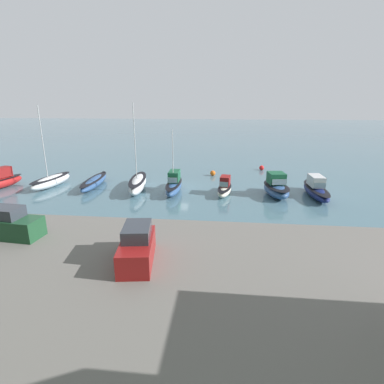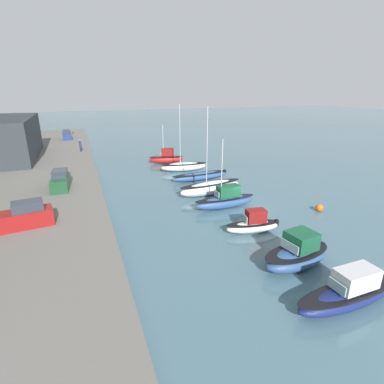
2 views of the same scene
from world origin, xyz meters
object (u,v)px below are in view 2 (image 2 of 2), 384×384
at_px(parked_car_2, 67,135).
at_px(dog_on_quay, 73,132).
at_px(moored_boat_4, 211,188).
at_px(mooring_buoy_1, 319,208).
at_px(moored_boat_0, 349,293).
at_px(person_on_quay, 80,145).
at_px(moored_boat_1, 297,254).
at_px(moored_boat_6, 184,166).
at_px(parked_car_0, 61,181).
at_px(moored_boat_7, 166,158).
at_px(moored_boat_5, 200,176).
at_px(moored_boat_2, 253,224).
at_px(moored_boat_3, 226,200).
at_px(parked_car_3, 26,216).

height_order(parked_car_2, dog_on_quay, parked_car_2).
height_order(moored_boat_4, mooring_buoy_1, moored_boat_4).
distance_m(moored_boat_0, moored_boat_4, 21.02).
bearing_deg(dog_on_quay, person_on_quay, -79.03).
bearing_deg(parked_car_2, person_on_quay, 95.80).
distance_m(moored_boat_1, moored_boat_4, 16.53).
distance_m(moored_boat_4, mooring_buoy_1, 12.39).
xyz_separation_m(moored_boat_1, mooring_buoy_1, (7.64, -9.17, -0.60)).
relative_size(moored_boat_1, moored_boat_4, 0.57).
height_order(moored_boat_1, moored_boat_6, moored_boat_6).
relative_size(moored_boat_0, parked_car_0, 1.74).
relative_size(moored_boat_7, person_on_quay, 3.05).
height_order(moored_boat_4, moored_boat_5, moored_boat_4).
height_order(moored_boat_5, moored_boat_7, moored_boat_7).
distance_m(person_on_quay, mooring_buoy_1, 41.79).
relative_size(moored_boat_5, dog_on_quay, 9.81).
relative_size(moored_boat_0, person_on_quay, 3.51).
relative_size(moored_boat_1, parked_car_0, 1.38).
height_order(moored_boat_0, person_on_quay, person_on_quay).
bearing_deg(mooring_buoy_1, moored_boat_2, 100.71).
bearing_deg(mooring_buoy_1, moored_boat_3, 63.97).
height_order(moored_boat_3, parked_car_0, moored_boat_3).
height_order(moored_boat_0, moored_boat_6, moored_boat_6).
relative_size(parked_car_3, mooring_buoy_1, 5.61).
distance_m(parked_car_3, mooring_buoy_1, 28.10).
bearing_deg(moored_boat_3, parked_car_0, 61.49).
distance_m(moored_boat_1, parked_car_2, 60.65).
bearing_deg(moored_boat_3, dog_on_quay, 15.12).
height_order(moored_boat_0, dog_on_quay, moored_boat_0).
height_order(moored_boat_5, parked_car_2, parked_car_2).
distance_m(moored_boat_0, moored_boat_3, 16.48).
xyz_separation_m(moored_boat_0, dog_on_quay, (70.77, 15.16, 1.03)).
height_order(dog_on_quay, mooring_buoy_1, dog_on_quay).
relative_size(moored_boat_2, parked_car_0, 1.20).
height_order(moored_boat_6, moored_boat_7, moored_boat_6).
bearing_deg(moored_boat_6, moored_boat_1, -174.83).
distance_m(moored_boat_6, parked_car_3, 26.11).
bearing_deg(moored_boat_7, moored_boat_5, -158.92).
relative_size(moored_boat_2, parked_car_3, 1.18).
bearing_deg(parked_car_3, parked_car_0, -21.88).
distance_m(moored_boat_7, parked_car_2, 29.32).
xyz_separation_m(moored_boat_4, parked_car_3, (-5.46, 19.19, 1.47)).
relative_size(moored_boat_6, person_on_quay, 4.75).
xyz_separation_m(moored_boat_3, moored_boat_4, (4.54, -0.27, -0.04)).
bearing_deg(moored_boat_7, moored_boat_1, -167.32).
height_order(moored_boat_3, parked_car_3, moored_boat_3).
distance_m(moored_boat_4, parked_car_3, 20.01).
bearing_deg(moored_boat_3, moored_boat_0, 179.03).
height_order(moored_boat_0, moored_boat_3, moored_boat_3).
distance_m(moored_boat_0, dog_on_quay, 72.39).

